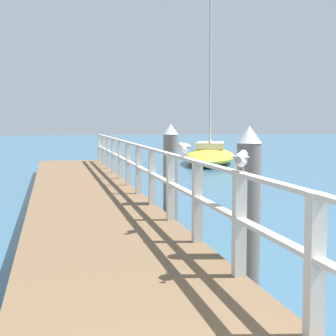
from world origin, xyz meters
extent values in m
cube|color=brown|center=(0.00, 10.60, 0.23)|extent=(2.38, 21.19, 0.46)
cube|color=beige|center=(1.11, 2.43, 1.00)|extent=(0.12, 0.12, 1.08)
cube|color=beige|center=(1.11, 4.07, 1.00)|extent=(0.12, 0.12, 1.08)
cube|color=beige|center=(1.11, 5.70, 1.00)|extent=(0.12, 0.12, 1.08)
cube|color=beige|center=(1.11, 7.33, 1.00)|extent=(0.12, 0.12, 1.08)
cube|color=beige|center=(1.11, 8.96, 1.00)|extent=(0.12, 0.12, 1.08)
cube|color=beige|center=(1.11, 10.60, 1.00)|extent=(0.12, 0.12, 1.08)
cube|color=beige|center=(1.11, 12.23, 1.00)|extent=(0.12, 0.12, 1.08)
cube|color=beige|center=(1.11, 13.86, 1.00)|extent=(0.12, 0.12, 1.08)
cube|color=beige|center=(1.11, 15.49, 1.00)|extent=(0.12, 0.12, 1.08)
cube|color=beige|center=(1.11, 17.13, 1.00)|extent=(0.12, 0.12, 1.08)
cube|color=beige|center=(1.11, 18.76, 1.00)|extent=(0.12, 0.12, 1.08)
cube|color=beige|center=(1.11, 20.39, 1.00)|extent=(0.12, 0.12, 1.08)
cube|color=beige|center=(1.11, 10.60, 1.52)|extent=(0.10, 19.59, 0.04)
cube|color=beige|center=(1.11, 10.60, 1.05)|extent=(0.10, 19.59, 0.04)
cylinder|color=#6B6056|center=(1.49, 4.82, 0.90)|extent=(0.28, 0.28, 1.80)
cone|color=white|center=(1.49, 4.82, 1.90)|extent=(0.29, 0.29, 0.20)
cylinder|color=#6B6056|center=(1.49, 9.06, 0.90)|extent=(0.28, 0.28, 1.80)
cone|color=white|center=(1.49, 9.06, 1.90)|extent=(0.29, 0.29, 0.20)
ellipsoid|color=white|center=(1.11, 4.04, 1.66)|extent=(0.25, 0.31, 0.15)
sphere|color=white|center=(1.19, 4.19, 1.71)|extent=(0.09, 0.09, 0.09)
cone|color=gold|center=(1.22, 4.25, 1.71)|extent=(0.04, 0.06, 0.02)
cone|color=#939399|center=(1.03, 3.89, 1.67)|extent=(0.10, 0.10, 0.07)
ellipsoid|color=#939399|center=(1.11, 4.04, 1.69)|extent=(0.26, 0.28, 0.04)
cylinder|color=tan|center=(1.09, 4.04, 1.56)|extent=(0.01, 0.01, 0.05)
cylinder|color=tan|center=(1.13, 4.02, 1.56)|extent=(0.01, 0.01, 0.05)
ellipsoid|color=white|center=(1.11, 6.40, 1.66)|extent=(0.26, 0.31, 0.15)
sphere|color=white|center=(1.02, 6.25, 1.71)|extent=(0.09, 0.09, 0.09)
cone|color=gold|center=(0.99, 6.19, 1.71)|extent=(0.05, 0.06, 0.02)
cone|color=#939399|center=(1.20, 6.54, 1.67)|extent=(0.10, 0.10, 0.07)
ellipsoid|color=#939399|center=(1.11, 6.40, 1.69)|extent=(0.27, 0.28, 0.04)
cylinder|color=tan|center=(1.14, 6.39, 1.56)|extent=(0.01, 0.01, 0.05)
cylinder|color=tan|center=(1.10, 6.42, 1.56)|extent=(0.01, 0.01, 0.05)
ellipsoid|color=gold|center=(6.81, 24.37, 0.34)|extent=(4.65, 7.99, 0.69)
cylinder|color=#B2B2B7|center=(6.70, 24.00, 4.30)|extent=(0.10, 0.10, 7.22)
cylinder|color=#B2B2B7|center=(7.11, 25.27, 1.04)|extent=(0.90, 2.56, 0.08)
cube|color=beige|center=(7.10, 25.24, 0.84)|extent=(2.13, 3.02, 0.30)
camera|label=1|loc=(-0.75, -1.15, 2.05)|focal=58.37mm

